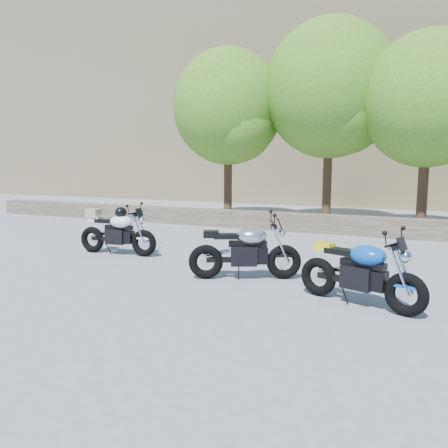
# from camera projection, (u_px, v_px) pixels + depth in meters

# --- Properties ---
(ground) EXTENTS (90.00, 90.00, 0.00)m
(ground) POSITION_uv_depth(u_px,v_px,m) (190.00, 273.00, 7.62)
(ground) COLOR gray
(ground) RESTS_ON ground
(stone_wall) EXTENTS (22.00, 0.55, 0.50)m
(stone_wall) POSITION_uv_depth(u_px,v_px,m) (283.00, 221.00, 12.54)
(stone_wall) COLOR #43382D
(stone_wall) RESTS_ON ground
(hillside) EXTENTS (80.00, 30.00, 15.00)m
(hillside) POSITION_uv_depth(u_px,v_px,m) (421.00, 83.00, 30.56)
(hillside) COLOR #706545
(hillside) RESTS_ON ground
(tree_decid_left) EXTENTS (3.67, 3.67, 5.62)m
(tree_decid_left) POSITION_uv_depth(u_px,v_px,m) (230.00, 111.00, 14.54)
(tree_decid_left) COLOR #382314
(tree_decid_left) RESTS_ON ground
(tree_decid_mid) EXTENTS (4.08, 4.08, 6.24)m
(tree_decid_mid) POSITION_uv_depth(u_px,v_px,m) (333.00, 94.00, 13.48)
(tree_decid_mid) COLOR #382314
(tree_decid_mid) RESTS_ON ground
(tree_decid_right) EXTENTS (3.54, 3.54, 5.41)m
(tree_decid_right) POSITION_uv_depth(u_px,v_px,m) (432.00, 104.00, 11.85)
(tree_decid_right) COLOR #382314
(tree_decid_right) RESTS_ON ground
(silver_bike) EXTENTS (1.75, 0.92, 0.94)m
(silver_bike) POSITION_uv_depth(u_px,v_px,m) (246.00, 252.00, 7.17)
(silver_bike) COLOR black
(silver_bike) RESTS_ON ground
(white_bike) EXTENTS (1.82, 0.58, 1.01)m
(white_bike) POSITION_uv_depth(u_px,v_px,m) (117.00, 231.00, 9.13)
(white_bike) COLOR black
(white_bike) RESTS_ON ground
(blue_bike) EXTENTS (1.76, 0.79, 0.91)m
(blue_bike) POSITION_uv_depth(u_px,v_px,m) (360.00, 273.00, 5.81)
(blue_bike) COLOR black
(blue_bike) RESTS_ON ground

